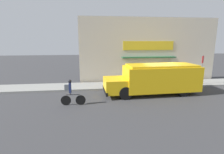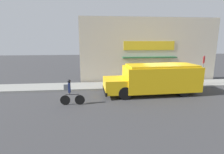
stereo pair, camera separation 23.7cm
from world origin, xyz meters
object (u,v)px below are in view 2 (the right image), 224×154
(school_bus, at_px, (155,79))
(trash_bin, at_px, (149,78))
(cyclist, at_px, (70,92))
(stop_sign_post, at_px, (203,65))

(school_bus, height_order, trash_bin, school_bus)
(school_bus, relative_size, trash_bin, 9.09)
(cyclist, bearing_deg, trash_bin, 38.95)
(stop_sign_post, bearing_deg, school_bus, -159.00)
(school_bus, bearing_deg, stop_sign_post, 18.91)
(stop_sign_post, xyz_separation_m, trash_bin, (-4.26, 1.33, -1.29))
(school_bus, relative_size, cyclist, 4.31)
(cyclist, xyz_separation_m, stop_sign_post, (10.68, 3.44, 1.01))
(school_bus, height_order, stop_sign_post, stop_sign_post)
(school_bus, xyz_separation_m, cyclist, (-5.88, -1.60, -0.36))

